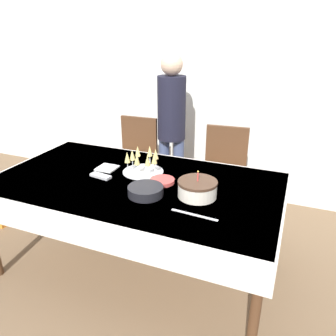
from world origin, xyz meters
name	(u,v)px	position (x,y,z in m)	size (l,w,h in m)	color
ground_plane	(139,265)	(0.00, 0.00, 0.00)	(12.00, 12.00, 0.00)	brown
wall_back	(201,75)	(0.00, 1.61, 1.35)	(8.00, 0.05, 2.70)	silver
dining_table	(136,193)	(0.00, 0.00, 0.68)	(2.13, 1.18, 0.78)	silver
dining_chair_far_left	(136,160)	(-0.47, 0.91, 0.54)	(0.43, 0.43, 0.98)	#51331E
dining_chair_far_right	(223,173)	(0.47, 0.91, 0.54)	(0.45, 0.45, 0.98)	#51331E
birthday_cake	(197,189)	(0.50, -0.06, 0.83)	(0.26, 0.26, 0.19)	silver
champagne_tray	(143,161)	(-0.02, 0.17, 0.87)	(0.32, 0.32, 0.18)	silver
plate_stack_main	(146,191)	(0.17, -0.17, 0.81)	(0.24, 0.24, 0.06)	black
plate_stack_dessert	(162,181)	(0.20, 0.05, 0.79)	(0.18, 0.18, 0.03)	#CC4C47
cake_knife	(194,215)	(0.56, -0.30, 0.78)	(0.30, 0.04, 0.00)	silver
fork_pile	(101,176)	(-0.27, -0.04, 0.79)	(0.18, 0.09, 0.02)	silver
napkin_pile	(107,168)	(-0.32, 0.12, 0.78)	(0.15, 0.15, 0.01)	white
person_standing	(172,120)	(-0.12, 1.04, 0.97)	(0.28, 0.28, 1.62)	#3F4C72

